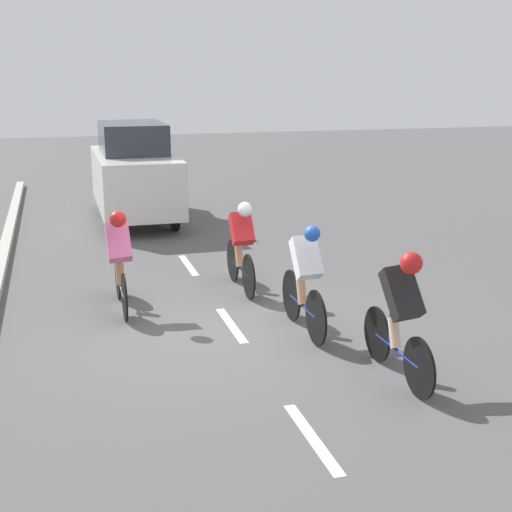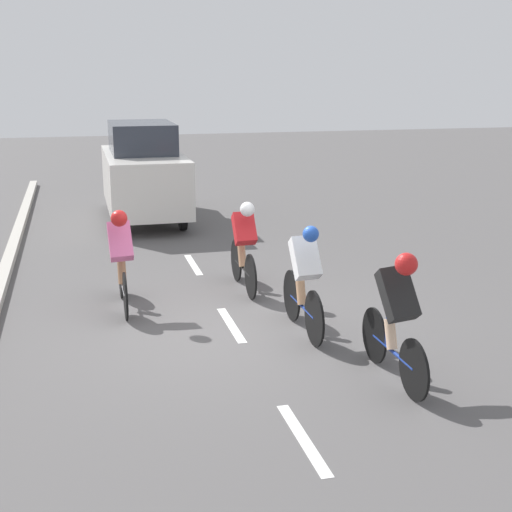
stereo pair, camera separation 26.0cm
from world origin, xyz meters
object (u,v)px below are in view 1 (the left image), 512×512
object	(u,v)px
cyclist_red	(241,244)
support_car	(135,173)
cyclist_black	(401,311)
cyclist_pink	(119,257)
cyclist_white	(305,277)

from	to	relation	value
cyclist_red	support_car	bearing A→B (deg)	-80.72
cyclist_black	support_car	bearing A→B (deg)	-79.49
cyclist_red	cyclist_pink	world-z (taller)	cyclist_pink
cyclist_black	cyclist_pink	size ratio (longest dim) A/B	1.00
cyclist_pink	cyclist_black	bearing A→B (deg)	129.93
cyclist_pink	support_car	xyz separation A→B (m)	(-0.94, -6.39, 0.30)
cyclist_black	cyclist_red	distance (m)	3.83
cyclist_white	cyclist_black	world-z (taller)	cyclist_black
cyclist_red	support_car	size ratio (longest dim) A/B	0.42
cyclist_black	support_car	xyz separation A→B (m)	(1.79, -9.66, 0.28)
support_car	cyclist_white	bearing A→B (deg)	99.18
cyclist_red	cyclist_black	bearing A→B (deg)	102.43
cyclist_white	support_car	size ratio (longest dim) A/B	0.42
cyclist_white	cyclist_pink	distance (m)	2.73
cyclist_black	cyclist_pink	world-z (taller)	cyclist_black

